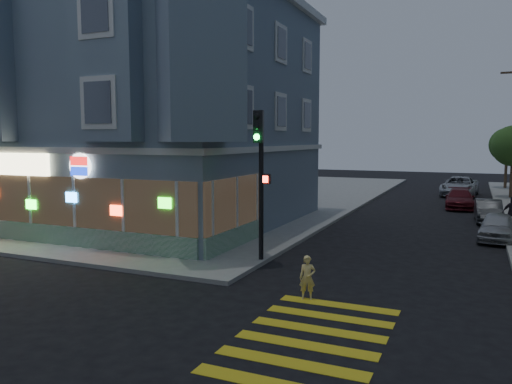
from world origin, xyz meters
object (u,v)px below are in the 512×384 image
Objects in this scene: street_tree_far at (507,145)px; parked_car_b at (488,211)px; running_child at (307,278)px; parked_car_c at (460,199)px; parked_car_d at (460,186)px; traffic_signal at (260,160)px; parked_car_a at (497,227)px.

parked_car_b is at bearing -95.01° from street_tree_far.
running_child and parked_car_c have the same top height.
parked_car_b is 5.43m from parked_car_c.
parked_car_d reaches higher than running_child.
parked_car_d is (-3.55, -7.03, -3.18)m from street_tree_far.
running_child is 0.34× the size of parked_car_b.
parked_car_b is at bearing -77.73° from parked_car_d.
parked_car_d is (-1.81, 12.86, 0.15)m from parked_car_b.
parked_car_a is at bearing 31.92° from traffic_signal.
street_tree_far is at bearing 74.91° from parked_car_c.
street_tree_far is at bearing 62.30° from running_child.
parked_car_c is 19.66m from traffic_signal.
parked_car_b is at bearing -75.55° from parked_car_c.
parked_car_c is 0.80× the size of traffic_signal.
parked_car_d is at bearing 89.40° from parked_car_c.
parked_car_d is (-2.05, 18.06, 0.15)m from parked_car_a.
traffic_signal is (-6.06, -18.44, 3.12)m from parked_car_c.
parked_car_d is at bearing 94.96° from parked_car_b.
running_child is 29.33m from parked_car_d.
parked_car_c is at bearing 58.13° from traffic_signal.
parked_car_b is at bearing 46.36° from traffic_signal.
parked_car_a is at bearing -90.37° from parked_car_b.
parked_car_a is at bearing 47.90° from running_child.
parked_car_b is at bearing 56.00° from running_child.
parked_car_c is at bearing 103.78° from parked_car_b.
parked_car_c is at bearing -102.72° from street_tree_far.
parked_car_b is 0.69× the size of traffic_signal.
parked_car_b is (4.89, 16.31, -0.01)m from running_child.
street_tree_far is 20.24m from parked_car_b.
running_child is 0.34× the size of parked_car_a.
parked_car_a is 0.68× the size of traffic_signal.
running_child is 0.23× the size of parked_car_d.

